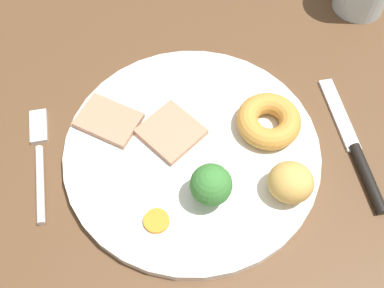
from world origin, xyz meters
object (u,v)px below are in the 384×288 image
carrot_coin_front (157,221)px  knife (357,153)px  fork (39,161)px  yorkshire_pudding (269,121)px  roast_potato_left (291,182)px  broccoli_floret (211,185)px  meat_slice_under (109,120)px  dinner_plate (192,151)px  meat_slice_main (171,132)px

carrot_coin_front → knife: bearing=15.8°
carrot_coin_front → fork: 15.85cm
yorkshire_pudding → roast_potato_left: size_ratio=1.54×
carrot_coin_front → knife: carrot_coin_front is taller
broccoli_floret → knife: broccoli_floret is taller
carrot_coin_front → knife: size_ratio=0.15×
meat_slice_under → carrot_coin_front: meat_slice_under is taller
dinner_plate → fork: 17.51cm
meat_slice_under → roast_potato_left: size_ratio=1.44×
dinner_plate → meat_slice_main: size_ratio=4.72×
roast_potato_left → knife: bearing=25.4°
meat_slice_under → fork: size_ratio=0.45×
roast_potato_left → knife: 10.59cm
meat_slice_main → roast_potato_left: 14.70cm
dinner_plate → broccoli_floret: size_ratio=5.67×
meat_slice_under → roast_potato_left: roast_potato_left is taller
meat_slice_main → meat_slice_under: (-7.17, 2.25, 0.00)cm
meat_slice_main → yorkshire_pudding: 11.25cm
roast_potato_left → broccoli_floret: broccoli_floret is taller
meat_slice_under → knife: meat_slice_under is taller
fork → knife: size_ratio=0.83×
dinner_plate → yorkshire_pudding: bearing=13.1°
meat_slice_main → fork: meat_slice_main is taller
meat_slice_main → broccoli_floret: (3.62, -8.29, 2.44)cm
dinner_plate → fork: bearing=178.4°
fork → knife: 36.50cm
meat_slice_main → roast_potato_left: (11.98, -8.35, 1.67)cm
meat_slice_under → carrot_coin_front: size_ratio=2.58×
meat_slice_under → fork: 9.12cm
roast_potato_left → fork: (-27.26, 6.66, -3.08)cm
meat_slice_main → dinner_plate: bearing=-44.6°
carrot_coin_front → fork: carrot_coin_front is taller
roast_potato_left → knife: size_ratio=0.26×
roast_potato_left → carrot_coin_front: roast_potato_left is taller
yorkshire_pudding → knife: yorkshire_pudding is taller
broccoli_floret → knife: 18.45cm
carrot_coin_front → fork: (-13.04, 8.93, -1.25)cm
meat_slice_main → yorkshire_pudding: yorkshire_pudding is taller
yorkshire_pudding → carrot_coin_front: size_ratio=2.76×
broccoli_floret → fork: (-18.89, 6.60, -3.86)cm
meat_slice_under → dinner_plate: bearing=-25.3°
dinner_plate → knife: size_ratio=1.58×
meat_slice_main → knife: bearing=-10.7°
meat_slice_under → broccoli_floret: bearing=-44.3°
broccoli_floret → fork: 20.38cm
meat_slice_main → knife: size_ratio=0.33×
yorkshire_pudding → knife: bearing=-21.4°
yorkshire_pudding → fork: yorkshire_pudding is taller
roast_potato_left → broccoli_floret: size_ratio=0.94×
yorkshire_pudding → fork: 26.64cm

